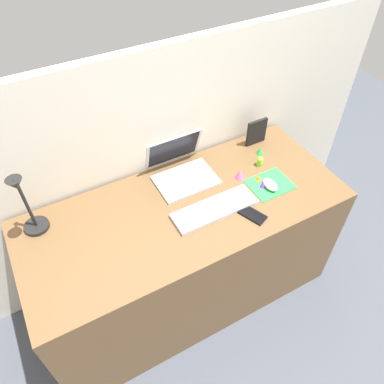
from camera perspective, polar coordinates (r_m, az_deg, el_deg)
ground_plane at (r=2.38m, az=-0.76°, el=-14.35°), size 6.00×6.00×0.00m
back_wall at (r=2.05m, az=-5.79°, el=3.29°), size 2.76×0.05×1.37m
desk at (r=2.06m, az=-0.86°, el=-9.25°), size 1.56×0.65×0.74m
laptop at (r=1.90m, az=-1.79°, el=3.92°), size 0.30×0.28×0.21m
keyboard at (r=1.76m, az=3.47°, el=-2.55°), size 0.41×0.13×0.02m
mousepad at (r=1.92m, az=11.71°, el=1.16°), size 0.21×0.17×0.00m
mouse at (r=1.89m, az=11.76°, el=1.10°), size 0.06×0.10×0.03m
cell_phone at (r=1.76m, az=9.12°, el=-3.40°), size 0.11×0.14×0.01m
desk_lamp at (r=1.70m, az=-23.76°, el=-1.98°), size 0.11×0.15×0.35m
picture_frame at (r=2.11m, az=9.75°, el=8.95°), size 0.12×0.02×0.15m
toy_figurine_purple at (r=1.88m, az=10.70°, el=1.12°), size 0.03×0.03×0.04m
toy_figurine_green at (r=2.07m, az=10.27°, el=6.17°), size 0.04×0.04×0.04m
toy_figurine_pink at (r=1.91m, az=7.26°, el=2.69°), size 0.05×0.05×0.05m
toy_figurine_lime at (r=2.00m, az=10.26°, el=4.62°), size 0.03×0.03×0.05m
toy_figurine_orange at (r=1.92m, az=9.99°, el=2.12°), size 0.03×0.03×0.04m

